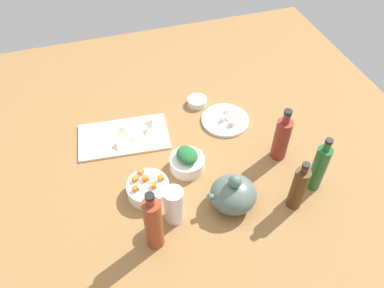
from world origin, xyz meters
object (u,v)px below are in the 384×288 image
object	(u,v)px
bottle_1	(298,188)
bottle_2	(282,138)
bowl_small_side	(197,102)
drinking_glass_0	(174,205)
bowl_carrots	(148,189)
bowl_greens	(187,163)
bottle_3	(153,223)
cutting_board	(124,137)
plate_tofu	(225,120)
bottle_0	(319,167)
teapot	(233,194)

from	to	relation	value
bottle_1	bottle_2	size ratio (longest dim) A/B	0.93
bowl_small_side	drinking_glass_0	world-z (taller)	drinking_glass_0
bottle_2	bowl_carrots	bearing A→B (deg)	2.99
bowl_greens	bowl_carrots	bearing A→B (deg)	23.76
bottle_2	bottle_3	bearing A→B (deg)	22.14
bowl_small_side	bottle_2	bearing A→B (deg)	118.29
cutting_board	plate_tofu	world-z (taller)	plate_tofu
plate_tofu	bowl_carrots	world-z (taller)	bowl_carrots
cutting_board	bottle_2	size ratio (longest dim) A/B	1.55
bottle_1	bottle_3	world-z (taller)	bottle_3
cutting_board	bottle_2	xyz separation A→B (cm)	(-55.38, 27.35, 9.03)
bottle_0	bottle_1	xyz separation A→B (cm)	(10.49, 5.14, -0.87)
bowl_small_side	bottle_0	size ratio (longest dim) A/B	0.36
bowl_small_side	drinking_glass_0	xyz separation A→B (cm)	(25.11, 53.04, 5.70)
bowl_greens	bottle_1	xyz separation A→B (cm)	(-30.37, 26.63, 6.69)
bowl_greens	drinking_glass_0	distance (cm)	22.51
plate_tofu	bottle_2	xyz separation A→B (cm)	(-12.56, 24.11, 8.93)
cutting_board	teapot	bearing A→B (deg)	125.16
plate_tofu	bowl_carrots	xyz separation A→B (cm)	(39.27, 26.81, 2.02)
bottle_3	drinking_glass_0	bearing A→B (deg)	-139.58
bottle_0	bottle_2	bearing A→B (deg)	-71.83
bottle_1	plate_tofu	bearing A→B (deg)	-80.63
bottle_0	bottle_3	distance (cm)	59.61
bottle_1	cutting_board	bearing A→B (deg)	-44.41
teapot	bottle_2	distance (cm)	29.82
bottle_1	bottle_3	bearing A→B (deg)	-0.18
bottle_1	bottle_2	distance (cm)	22.61
bowl_greens	bottle_1	world-z (taller)	bottle_1
bowl_carrots	drinking_glass_0	bearing A→B (deg)	116.94
plate_tofu	bottle_1	world-z (taller)	bottle_1
cutting_board	plate_tofu	size ratio (longest dim) A/B	1.79
plate_tofu	drinking_glass_0	bearing A→B (deg)	49.72
plate_tofu	bowl_greens	world-z (taller)	bowl_greens
bowl_carrots	bottle_2	xyz separation A→B (cm)	(-51.83, -2.71, 6.91)
bowl_small_side	bottle_0	distance (cm)	61.52
bowl_carrots	bottle_3	world-z (taller)	bottle_3
drinking_glass_0	bottle_3	bearing A→B (deg)	40.42
bowl_greens	teapot	bearing A→B (deg)	116.79
plate_tofu	bowl_greens	bearing A→B (deg)	40.66
bowl_carrots	bottle_1	size ratio (longest dim) A/B	0.69
bottle_0	bottle_1	distance (cm)	11.72
teapot	bottle_1	bearing A→B (deg)	162.16
bottle_3	drinking_glass_0	size ratio (longest dim) A/B	1.78
bowl_small_side	teapot	bearing A→B (deg)	85.06
bottle_2	cutting_board	bearing A→B (deg)	-26.28
plate_tofu	bottle_1	bearing A→B (deg)	99.37
cutting_board	bowl_small_side	xyz separation A→B (cm)	(-34.86, -10.78, 1.01)
bottle_1	bottle_2	xyz separation A→B (cm)	(-4.94, -22.06, 0.24)
teapot	bottle_3	bearing A→B (deg)	12.49
bottle_0	bottle_2	distance (cm)	17.82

